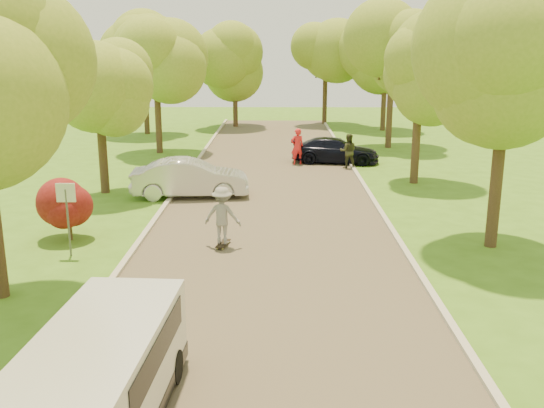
{
  "coord_description": "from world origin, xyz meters",
  "views": [
    {
      "loc": [
        0.26,
        -12.75,
        5.91
      ],
      "look_at": [
        0.09,
        5.08,
        1.3
      ],
      "focal_mm": 40.0,
      "sensor_mm": 36.0,
      "label": 1
    }
  ],
  "objects_px": {
    "minivan": "(101,379)",
    "skateboarder": "(222,215)",
    "silver_sedan": "(190,178)",
    "person_olive": "(348,151)",
    "dark_sedan": "(335,150)",
    "person_striped": "(297,147)",
    "street_sign": "(67,204)",
    "longboard": "(223,244)"
  },
  "relations": [
    {
      "from": "person_striped",
      "to": "longboard",
      "type": "bearing_deg",
      "value": 62.87
    },
    {
      "from": "silver_sedan",
      "to": "person_striped",
      "type": "xyz_separation_m",
      "value": [
        4.57,
        7.1,
        0.17
      ]
    },
    {
      "from": "silver_sedan",
      "to": "street_sign",
      "type": "bearing_deg",
      "value": 156.25
    },
    {
      "from": "silver_sedan",
      "to": "skateboarder",
      "type": "relative_size",
      "value": 2.68
    },
    {
      "from": "silver_sedan",
      "to": "minivan",
      "type": "bearing_deg",
      "value": 178.17
    },
    {
      "from": "silver_sedan",
      "to": "dark_sedan",
      "type": "distance_m",
      "value": 10.08
    },
    {
      "from": "minivan",
      "to": "silver_sedan",
      "type": "relative_size",
      "value": 0.99
    },
    {
      "from": "silver_sedan",
      "to": "dark_sedan",
      "type": "height_order",
      "value": "silver_sedan"
    },
    {
      "from": "silver_sedan",
      "to": "person_striped",
      "type": "bearing_deg",
      "value": -37.56
    },
    {
      "from": "dark_sedan",
      "to": "person_striped",
      "type": "bearing_deg",
      "value": 112.2
    },
    {
      "from": "minivan",
      "to": "skateboarder",
      "type": "bearing_deg",
      "value": 86.43
    },
    {
      "from": "person_striped",
      "to": "minivan",
      "type": "bearing_deg",
      "value": 64.69
    },
    {
      "from": "street_sign",
      "to": "person_olive",
      "type": "relative_size",
      "value": 1.25
    },
    {
      "from": "street_sign",
      "to": "person_olive",
      "type": "distance_m",
      "value": 16.49
    },
    {
      "from": "street_sign",
      "to": "person_olive",
      "type": "bearing_deg",
      "value": 54.36
    },
    {
      "from": "silver_sedan",
      "to": "longboard",
      "type": "xyz_separation_m",
      "value": [
        1.89,
        -6.4,
        -0.68
      ]
    },
    {
      "from": "street_sign",
      "to": "minivan",
      "type": "height_order",
      "value": "street_sign"
    },
    {
      "from": "silver_sedan",
      "to": "skateboarder",
      "type": "xyz_separation_m",
      "value": [
        1.89,
        -6.4,
        0.22
      ]
    },
    {
      "from": "skateboarder",
      "to": "person_olive",
      "type": "distance_m",
      "value": 13.56
    },
    {
      "from": "dark_sedan",
      "to": "skateboarder",
      "type": "height_order",
      "value": "skateboarder"
    },
    {
      "from": "skateboarder",
      "to": "person_olive",
      "type": "xyz_separation_m",
      "value": [
        5.21,
        12.51,
        -0.12
      ]
    },
    {
      "from": "street_sign",
      "to": "longboard",
      "type": "relative_size",
      "value": 2.33
    },
    {
      "from": "person_striped",
      "to": "dark_sedan",
      "type": "bearing_deg",
      "value": 178.33
    },
    {
      "from": "minivan",
      "to": "skateboarder",
      "type": "xyz_separation_m",
      "value": [
        1.08,
        9.18,
        0.09
      ]
    },
    {
      "from": "dark_sedan",
      "to": "skateboarder",
      "type": "bearing_deg",
      "value": 169.4
    },
    {
      "from": "street_sign",
      "to": "skateboarder",
      "type": "distance_m",
      "value": 4.51
    },
    {
      "from": "longboard",
      "to": "person_olive",
      "type": "xyz_separation_m",
      "value": [
        5.21,
        12.51,
        0.77
      ]
    },
    {
      "from": "dark_sedan",
      "to": "person_striped",
      "type": "xyz_separation_m",
      "value": [
        -2.03,
        -0.51,
        0.28
      ]
    },
    {
      "from": "street_sign",
      "to": "skateboarder",
      "type": "bearing_deg",
      "value": 11.29
    },
    {
      "from": "street_sign",
      "to": "dark_sedan",
      "type": "xyz_separation_m",
      "value": [
        9.1,
        14.88,
        -0.9
      ]
    },
    {
      "from": "longboard",
      "to": "street_sign",
      "type": "bearing_deg",
      "value": 22.88
    },
    {
      "from": "longboard",
      "to": "skateboarder",
      "type": "distance_m",
      "value": 0.9
    },
    {
      "from": "silver_sedan",
      "to": "person_striped",
      "type": "distance_m",
      "value": 8.45
    },
    {
      "from": "silver_sedan",
      "to": "person_olive",
      "type": "distance_m",
      "value": 9.37
    },
    {
      "from": "silver_sedan",
      "to": "person_olive",
      "type": "height_order",
      "value": "person_olive"
    },
    {
      "from": "silver_sedan",
      "to": "longboard",
      "type": "height_order",
      "value": "silver_sedan"
    },
    {
      "from": "longboard",
      "to": "silver_sedan",
      "type": "bearing_deg",
      "value": -61.98
    },
    {
      "from": "person_striped",
      "to": "silver_sedan",
      "type": "bearing_deg",
      "value": 41.35
    },
    {
      "from": "silver_sedan",
      "to": "dark_sedan",
      "type": "bearing_deg",
      "value": -45.7
    },
    {
      "from": "person_striped",
      "to": "person_olive",
      "type": "relative_size",
      "value": 1.08
    },
    {
      "from": "minivan",
      "to": "person_striped",
      "type": "height_order",
      "value": "person_striped"
    },
    {
      "from": "person_striped",
      "to": "person_olive",
      "type": "height_order",
      "value": "person_striped"
    }
  ]
}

